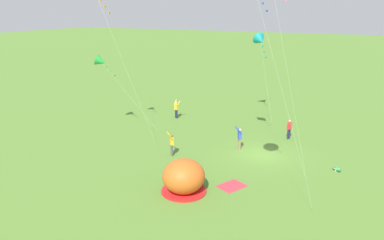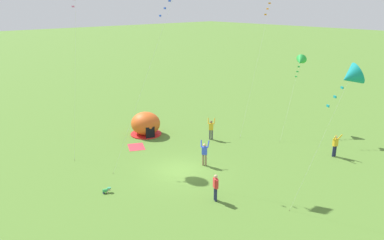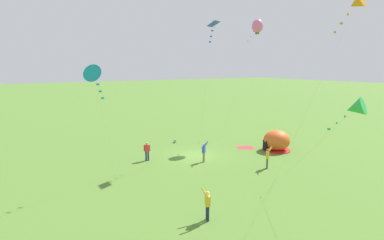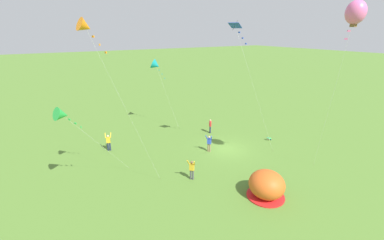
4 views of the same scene
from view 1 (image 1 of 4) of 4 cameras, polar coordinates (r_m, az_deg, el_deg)
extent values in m
plane|color=#517A2D|center=(29.56, 10.59, -5.25)|extent=(300.00, 300.00, 0.00)
ellipsoid|color=#D8591E|center=(23.12, -1.28, -8.55)|extent=(2.70, 2.60, 2.10)
cylinder|color=red|center=(23.56, -1.26, -10.75)|extent=(2.81, 2.81, 0.10)
cube|color=black|center=(24.17, 0.87, -8.68)|extent=(0.35, 0.80, 1.10)
cube|color=#CC333D|center=(24.39, 6.09, -9.96)|extent=(2.10, 1.91, 0.01)
cylinder|color=green|center=(28.07, 21.38, -7.02)|extent=(0.31, 0.37, 0.22)
sphere|color=beige|center=(28.14, 20.90, -6.83)|extent=(0.19, 0.19, 0.19)
cylinder|color=#338C59|center=(28.11, 20.91, -6.66)|extent=(0.24, 0.24, 0.06)
cylinder|color=beige|center=(28.05, 21.05, -7.18)|extent=(0.07, 0.07, 0.17)
cylinder|color=beige|center=(28.23, 21.21, -7.05)|extent=(0.07, 0.07, 0.17)
cylinder|color=navy|center=(28.00, 21.51, -7.32)|extent=(0.09, 0.09, 0.13)
cylinder|color=navy|center=(28.14, 21.64, -7.22)|extent=(0.09, 0.09, 0.13)
cylinder|color=#8C7251|center=(30.25, 7.31, -3.68)|extent=(0.15, 0.15, 0.88)
cylinder|color=#8C7251|center=(30.43, 7.18, -3.56)|extent=(0.15, 0.15, 0.88)
cube|color=blue|center=(30.09, 7.29, -2.30)|extent=(0.45, 0.43, 0.60)
sphere|color=tan|center=(29.96, 7.32, -1.52)|extent=(0.22, 0.22, 0.22)
cylinder|color=blue|center=(29.66, 7.23, -1.64)|extent=(0.34, 0.32, 0.50)
cylinder|color=blue|center=(30.13, 6.89, -1.33)|extent=(0.26, 0.37, 0.50)
cylinder|color=#1E2347|center=(38.61, -2.50, 0.96)|extent=(0.15, 0.15, 0.88)
cylinder|color=#1E2347|center=(38.47, -2.30, 0.90)|extent=(0.15, 0.15, 0.88)
cube|color=gold|center=(38.35, -2.42, 2.00)|extent=(0.35, 0.44, 0.60)
sphere|color=beige|center=(38.24, -2.42, 2.62)|extent=(0.22, 0.22, 0.22)
cylinder|color=gold|center=(38.52, -2.52, 2.77)|extent=(0.39, 0.15, 0.50)
cylinder|color=gold|center=(38.14, -1.99, 2.64)|extent=(0.37, 0.26, 0.50)
cylinder|color=#1E2347|center=(33.52, 14.63, -2.05)|extent=(0.15, 0.15, 0.88)
cylinder|color=#1E2347|center=(33.37, 14.42, -2.12)|extent=(0.15, 0.15, 0.88)
cube|color=red|center=(33.22, 14.62, -0.88)|extent=(0.45, 0.39, 0.60)
sphere|color=tan|center=(33.10, 14.67, -0.17)|extent=(0.22, 0.22, 0.22)
cylinder|color=red|center=(33.41, 14.89, -0.80)|extent=(0.09, 0.09, 0.58)
cylinder|color=red|center=(33.03, 14.34, -0.96)|extent=(0.09, 0.09, 0.58)
cylinder|color=#4C4C51|center=(28.76, -3.05, -4.67)|extent=(0.15, 0.15, 0.88)
cylinder|color=#4C4C51|center=(28.94, -3.13, -4.53)|extent=(0.15, 0.15, 0.88)
cube|color=gold|center=(28.59, -3.11, -3.22)|extent=(0.44, 0.43, 0.60)
sphere|color=brown|center=(28.45, -3.13, -2.40)|extent=(0.22, 0.22, 0.22)
cylinder|color=gold|center=(28.16, -3.31, -2.54)|extent=(0.35, 0.31, 0.50)
cylinder|color=gold|center=(28.65, -3.54, -2.20)|extent=(0.28, 0.37, 0.50)
cylinder|color=silver|center=(25.58, 13.27, 5.44)|extent=(1.55, 4.63, 12.22)
cylinder|color=brown|center=(26.32, 16.94, -8.49)|extent=(0.03, 0.03, 0.06)
cube|color=blue|center=(26.04, 10.74, 17.06)|extent=(0.21, 0.08, 0.12)
cube|color=blue|center=(25.85, 11.33, 15.99)|extent=(0.21, 0.10, 0.12)
cylinder|color=silver|center=(34.25, -9.40, 3.44)|extent=(1.66, 4.75, 6.37)
cylinder|color=brown|center=(34.50, -5.15, -1.74)|extent=(0.03, 0.03, 0.06)
cone|color=green|center=(34.47, -13.71, 8.66)|extent=(1.27, 1.36, 1.19)
cube|color=green|center=(34.39, -12.97, 7.91)|extent=(0.21, 0.13, 0.12)
cube|color=green|center=(34.32, -12.34, 7.27)|extent=(0.20, 0.15, 0.12)
cube|color=green|center=(34.27, -11.72, 6.63)|extent=(0.20, 0.06, 0.12)
cylinder|color=silver|center=(19.30, 15.09, 2.77)|extent=(2.60, 2.61, 12.91)
cylinder|color=brown|center=(22.66, 17.82, -12.88)|extent=(0.03, 0.03, 0.06)
cube|color=pink|center=(18.32, 13.97, 17.34)|extent=(0.20, 0.16, 0.12)
cylinder|color=silver|center=(37.58, 11.24, 5.70)|extent=(1.63, 2.07, 7.88)
cylinder|color=brown|center=(37.51, 12.10, -0.53)|extent=(0.03, 0.03, 0.06)
cone|color=teal|center=(38.10, 10.38, 11.88)|extent=(1.75, 1.76, 1.46)
cube|color=teal|center=(37.85, 10.68, 10.95)|extent=(0.20, 0.15, 0.12)
cube|color=teal|center=(37.64, 10.94, 10.14)|extent=(0.21, 0.15, 0.12)
cube|color=teal|center=(37.43, 11.19, 9.33)|extent=(0.20, 0.15, 0.12)
cylinder|color=silver|center=(30.57, -9.87, 7.25)|extent=(0.88, 4.57, 12.03)
cylinder|color=brown|center=(31.22, -5.45, -3.77)|extent=(0.03, 0.03, 0.06)
cube|color=orange|center=(31.04, -13.76, 17.29)|extent=(0.21, 0.12, 0.12)
cube|color=orange|center=(30.88, -13.12, 16.46)|extent=(0.20, 0.07, 0.12)
cube|color=orange|center=(30.73, -12.49, 15.61)|extent=(0.21, 0.09, 0.12)
camera|label=2|loc=(46.26, 38.21, 14.19)|focal=35.00mm
camera|label=3|loc=(51.43, -10.65, 13.72)|focal=28.00mm
camera|label=4|loc=(23.97, -47.67, 13.58)|focal=24.00mm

